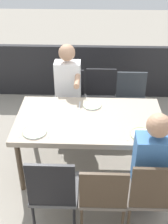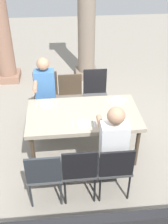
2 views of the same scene
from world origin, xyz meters
TOP-DOWN VIEW (x-y plane):
  - ground_plane at (0.00, 0.00)m, footprint 16.00×16.00m
  - dining_table at (0.00, 0.00)m, footprint 1.67×0.93m
  - chair_west_north at (-0.57, 0.89)m, footprint 0.44×0.44m
  - chair_west_south at (-0.57, -0.88)m, footprint 0.44×0.44m
  - chair_mid_north at (-0.14, 0.88)m, footprint 0.44×0.44m
  - chair_mid_south at (-0.14, -0.88)m, footprint 0.44×0.44m
  - chair_east_north at (0.31, 0.89)m, footprint 0.44×0.44m
  - chair_east_south at (0.31, -0.88)m, footprint 0.44×0.44m
  - diner_woman_green at (-0.58, 0.71)m, footprint 0.35×0.49m
  - diner_man_white at (0.31, -0.71)m, footprint 0.34×0.50m
  - stone_column_centre at (0.33, 2.66)m, footprint 0.51×0.51m
  - plate_0 at (-0.55, 0.30)m, footprint 0.24×0.24m
  - fork_0 at (-0.70, 0.30)m, footprint 0.03×0.17m
  - spoon_0 at (-0.40, 0.30)m, footprint 0.03×0.17m
  - plate_1 at (-0.02, -0.27)m, footprint 0.22×0.22m
  - fork_1 at (-0.17, -0.27)m, footprint 0.02×0.17m
  - spoon_1 at (0.13, -0.27)m, footprint 0.02×0.17m
  - plate_2 at (0.57, 0.29)m, footprint 0.26×0.26m
  - fork_2 at (0.42, 0.29)m, footprint 0.03×0.17m
  - spoon_2 at (0.72, 0.29)m, footprint 0.03×0.17m

SIDE VIEW (x-z plane):
  - ground_plane at x=0.00m, z-range 0.00..0.00m
  - chair_west_south at x=-0.57m, z-range 0.07..0.92m
  - chair_east_south at x=0.31m, z-range 0.08..0.95m
  - chair_mid_north at x=-0.14m, z-range 0.08..0.96m
  - chair_mid_south at x=-0.14m, z-range 0.08..0.97m
  - chair_east_north at x=0.31m, z-range 0.07..1.03m
  - chair_west_north at x=-0.57m, z-range 0.08..1.03m
  - dining_table at x=0.00m, z-range 0.31..1.05m
  - diner_woman_green at x=-0.58m, z-range 0.05..1.36m
  - diner_man_white at x=0.31m, z-range 0.05..1.37m
  - fork_0 at x=-0.70m, z-range 0.74..0.75m
  - spoon_0 at x=-0.40m, z-range 0.74..0.75m
  - fork_1 at x=-0.17m, z-range 0.74..0.75m
  - spoon_1 at x=0.13m, z-range 0.74..0.75m
  - fork_2 at x=0.42m, z-range 0.74..0.75m
  - spoon_2 at x=0.72m, z-range 0.74..0.75m
  - plate_2 at x=0.57m, z-range 0.74..0.76m
  - plate_0 at x=-0.55m, z-range 0.74..0.76m
  - plate_1 at x=-0.02m, z-range 0.74..0.76m
  - stone_column_centre at x=0.33m, z-range -0.02..2.80m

